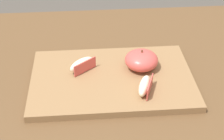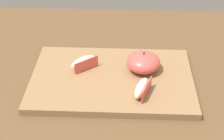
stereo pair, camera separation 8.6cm
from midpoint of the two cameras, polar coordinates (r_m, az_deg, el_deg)
The scene contains 5 objects.
dining_table at distance 0.96m, azimuth -0.28°, elevation -6.39°, with size 1.41×0.81×0.76m.
cutting_board at distance 0.88m, azimuth 2.81°, elevation -1.64°, with size 0.41×0.27×0.02m.
apple_half_skin_up at distance 0.89m, azimuth 7.97°, elevation 1.19°, with size 0.09×0.09×0.05m.
apple_wedge_near_knife at distance 0.89m, azimuth -1.92°, elevation 1.14°, with size 0.07×0.06×0.03m.
apple_wedge_left at distance 0.81m, azimuth 7.98°, elevation -3.12°, with size 0.05×0.08×0.03m.
Camera 2 is at (0.08, -0.71, 1.30)m, focal length 55.32 mm.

